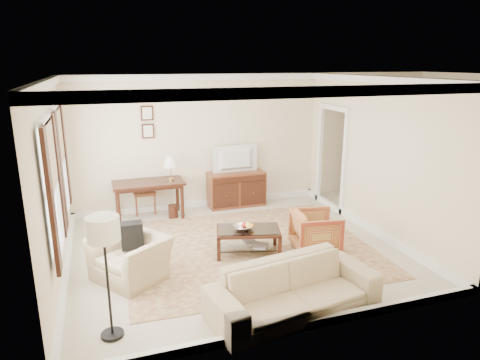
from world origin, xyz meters
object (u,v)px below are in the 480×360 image
writing_desk (149,187)px  club_armchair (130,251)px  tv (237,151)px  sofa (294,281)px  sideboard (236,189)px  striped_armchair (316,230)px  coffee_table (248,234)px

writing_desk → club_armchair: 2.60m
tv → sofa: (-0.62, -4.28, -0.83)m
writing_desk → club_armchair: bearing=-102.9°
sideboard → tv: (0.00, -0.02, 0.87)m
sideboard → club_armchair: bearing=-133.0°
writing_desk → tv: 2.04m
tv → striped_armchair: 2.87m
writing_desk → striped_armchair: 3.55m
coffee_table → striped_armchair: (1.13, -0.25, 0.04)m
sideboard → club_armchair: size_ratio=1.26×
sideboard → tv: tv is taller
club_armchair → sofa: 2.48m
coffee_table → club_armchair: 1.96m
writing_desk → sideboard: (1.95, 0.18, -0.28)m
striped_armchair → writing_desk: bearing=54.4°
writing_desk → sofa: (1.33, -4.11, -0.23)m
striped_armchair → club_armchair: 3.07m
coffee_table → writing_desk: bearing=121.0°
club_armchair → writing_desk: bearing=131.4°
sofa → coffee_table: bearing=80.0°
writing_desk → sideboard: size_ratio=1.13×
sideboard → striped_armchair: 2.76m
club_armchair → coffee_table: bearing=62.0°
tv → striped_armchair: tv is taller
coffee_table → striped_armchair: 1.16m
coffee_table → club_armchair: size_ratio=1.17×
tv → writing_desk: bearing=4.8°
tv → club_armchair: (-2.53, -2.69, -0.82)m
tv → coffee_table: tv is taller
coffee_table → tv: bearing=76.4°
striped_armchair → sideboard: bearing=21.1°
coffee_table → striped_armchair: striped_armchair is taller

